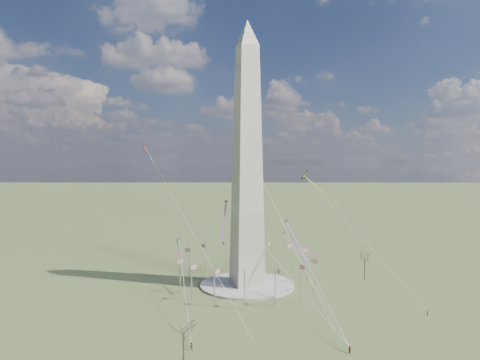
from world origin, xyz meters
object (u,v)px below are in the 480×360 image
object	(u,v)px
tree_near	(365,258)
washington_monument	(247,161)
kite_delta_black	(307,178)
person_west	(191,346)
person_east	(428,313)

from	to	relation	value
tree_near	washington_monument	bearing A→B (deg)	171.30
tree_near	kite_delta_black	world-z (taller)	kite_delta_black
person_west	kite_delta_black	bearing A→B (deg)	-118.38
person_west	kite_delta_black	xyz separation A→B (m)	(61.88, 54.17, 40.01)
person_east	kite_delta_black	xyz separation A→B (m)	(-12.46, 54.78, 40.15)
washington_monument	person_west	world-z (taller)	washington_monument
washington_monument	tree_near	size ratio (longest dim) A/B	8.15
washington_monument	person_east	xyz separation A→B (m)	(41.37, -48.54, -47.11)
person_west	kite_delta_black	distance (m)	91.45
washington_monument	kite_delta_black	distance (m)	30.38
tree_near	person_west	xyz separation A→B (m)	(-80.99, -40.58, -7.75)
person_east	tree_near	bearing A→B (deg)	-116.68
washington_monument	tree_near	distance (m)	62.43
tree_near	kite_delta_black	bearing A→B (deg)	144.58
kite_delta_black	washington_monument	bearing A→B (deg)	-27.15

